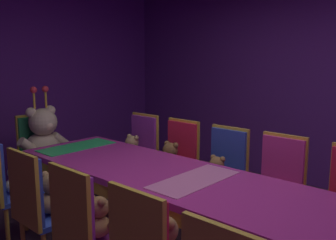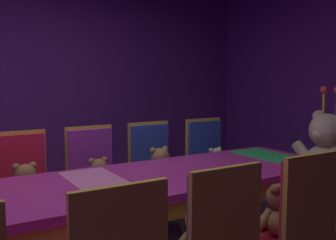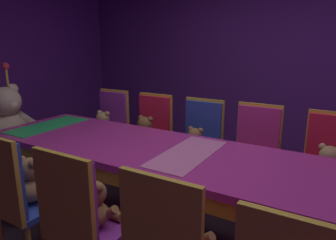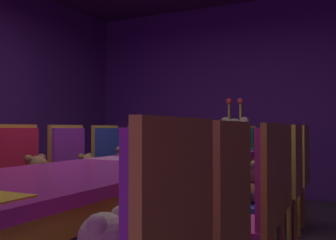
{
  "view_description": "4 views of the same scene",
  "coord_description": "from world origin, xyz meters",
  "px_view_note": "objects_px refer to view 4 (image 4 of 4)",
  "views": [
    {
      "loc": [
        -2.11,
        -1.65,
        1.66
      ],
      "look_at": [
        0.16,
        0.42,
        1.13
      ],
      "focal_mm": 39.9,
      "sensor_mm": 36.0,
      "label": 1
    },
    {
      "loc": [
        2.24,
        -0.87,
        1.39
      ],
      "look_at": [
        -0.08,
        0.54,
        1.1
      ],
      "focal_mm": 41.76,
      "sensor_mm": 36.0,
      "label": 2
    },
    {
      "loc": [
        -1.88,
        -0.95,
        1.52
      ],
      "look_at": [
        0.07,
        0.21,
        0.95
      ],
      "focal_mm": 32.77,
      "sensor_mm": 36.0,
      "label": 3
    },
    {
      "loc": [
        1.29,
        -2.29,
        0.96
      ],
      "look_at": [
        -0.15,
        0.67,
        1.03
      ],
      "focal_mm": 40.93,
      "sensor_mm": 36.0,
      "label": 4
    }
  ],
  "objects_px": {
    "teddy_left_2": "(37,181)",
    "chair_right_2": "(257,197)",
    "teddy_right_3": "(250,185)",
    "throne_chair": "(238,157)",
    "chair_right_1": "(214,223)",
    "teddy_right_5": "(281,167)",
    "chair_right_4": "(287,174)",
    "teddy_left_5": "(155,163)",
    "banquet_table": "(144,172)",
    "chair_left_3": "(73,171)",
    "chair_right_3": "(272,184)",
    "teddy_right_1": "(179,221)",
    "king_teddy_bear": "(234,147)",
    "chair_right_5": "(297,167)",
    "teddy_right_4": "(268,173)",
    "chair_left_5": "(144,160)",
    "chair_left_4": "(112,165)",
    "teddy_left_4": "(124,166)",
    "chair_left_2": "(22,180)",
    "teddy_left_3": "(87,174)"
  },
  "relations": [
    {
      "from": "teddy_left_2",
      "to": "chair_right_2",
      "type": "bearing_deg",
      "value": 1.41
    },
    {
      "from": "teddy_right_3",
      "to": "throne_chair",
      "type": "height_order",
      "value": "throne_chair"
    },
    {
      "from": "chair_right_1",
      "to": "teddy_right_5",
      "type": "bearing_deg",
      "value": -86.51
    },
    {
      "from": "chair_right_4",
      "to": "teddy_left_5",
      "type": "bearing_deg",
      "value": -22.04
    },
    {
      "from": "banquet_table",
      "to": "chair_left_3",
      "type": "xyz_separation_m",
      "value": [
        -0.83,
        0.26,
        -0.06
      ]
    },
    {
      "from": "banquet_table",
      "to": "teddy_right_5",
      "type": "relative_size",
      "value": 10.92
    },
    {
      "from": "chair_right_3",
      "to": "teddy_right_5",
      "type": "distance_m",
      "value": 1.18
    },
    {
      "from": "teddy_left_5",
      "to": "throne_chair",
      "type": "distance_m",
      "value": 1.11
    },
    {
      "from": "teddy_left_5",
      "to": "teddy_right_1",
      "type": "bearing_deg",
      "value": -60.17
    },
    {
      "from": "chair_right_3",
      "to": "king_teddy_bear",
      "type": "xyz_separation_m",
      "value": [
        -0.81,
        1.9,
        0.14
      ]
    },
    {
      "from": "teddy_left_5",
      "to": "teddy_right_1",
      "type": "distance_m",
      "value": 2.7
    },
    {
      "from": "teddy_left_2",
      "to": "chair_right_1",
      "type": "bearing_deg",
      "value": -21.28
    },
    {
      "from": "chair_right_5",
      "to": "throne_chair",
      "type": "relative_size",
      "value": 1.0
    },
    {
      "from": "teddy_right_5",
      "to": "throne_chair",
      "type": "relative_size",
      "value": 0.33
    },
    {
      "from": "teddy_left_5",
      "to": "chair_right_3",
      "type": "height_order",
      "value": "chair_right_3"
    },
    {
      "from": "chair_right_5",
      "to": "banquet_table",
      "type": "bearing_deg",
      "value": 60.57
    },
    {
      "from": "teddy_left_2",
      "to": "teddy_right_4",
      "type": "xyz_separation_m",
      "value": [
        1.33,
        1.17,
        0.0
      ]
    },
    {
      "from": "chair_right_3",
      "to": "teddy_left_5",
      "type": "bearing_deg",
      "value": -38.63
    },
    {
      "from": "teddy_right_4",
      "to": "banquet_table",
      "type": "bearing_deg",
      "value": 51.9
    },
    {
      "from": "chair_right_5",
      "to": "chair_right_1",
      "type": "bearing_deg",
      "value": 89.91
    },
    {
      "from": "chair_left_5",
      "to": "teddy_right_5",
      "type": "distance_m",
      "value": 1.49
    },
    {
      "from": "teddy_right_3",
      "to": "throne_chair",
      "type": "bearing_deg",
      "value": -72.16
    },
    {
      "from": "chair_left_4",
      "to": "teddy_left_4",
      "type": "height_order",
      "value": "chair_left_4"
    },
    {
      "from": "chair_right_1",
      "to": "teddy_right_4",
      "type": "distance_m",
      "value": 1.74
    },
    {
      "from": "banquet_table",
      "to": "throne_chair",
      "type": "distance_m",
      "value": 2.34
    },
    {
      "from": "chair_right_1",
      "to": "chair_right_2",
      "type": "distance_m",
      "value": 0.61
    },
    {
      "from": "chair_left_2",
      "to": "teddy_right_4",
      "type": "relative_size",
      "value": 2.9
    },
    {
      "from": "teddy_left_4",
      "to": "chair_right_2",
      "type": "height_order",
      "value": "chair_right_2"
    },
    {
      "from": "teddy_left_5",
      "to": "teddy_right_4",
      "type": "height_order",
      "value": "teddy_right_4"
    },
    {
      "from": "chair_left_2",
      "to": "chair_right_4",
      "type": "xyz_separation_m",
      "value": [
        1.62,
        1.17,
        0.0
      ]
    },
    {
      "from": "teddy_left_4",
      "to": "teddy_left_3",
      "type": "bearing_deg",
      "value": -89.68
    },
    {
      "from": "banquet_table",
      "to": "teddy_right_3",
      "type": "relative_size",
      "value": 12.03
    },
    {
      "from": "teddy_left_2",
      "to": "chair_right_2",
      "type": "relative_size",
      "value": 0.34
    },
    {
      "from": "teddy_left_3",
      "to": "chair_right_2",
      "type": "bearing_deg",
      "value": -19.44
    },
    {
      "from": "chair_right_3",
      "to": "chair_right_5",
      "type": "distance_m",
      "value": 1.17
    },
    {
      "from": "chair_left_5",
      "to": "chair_right_2",
      "type": "height_order",
      "value": "same"
    },
    {
      "from": "teddy_right_1",
      "to": "chair_left_5",
      "type": "bearing_deg",
      "value": -57.62
    },
    {
      "from": "teddy_left_3",
      "to": "chair_right_5",
      "type": "height_order",
      "value": "chair_right_5"
    },
    {
      "from": "chair_right_1",
      "to": "chair_right_4",
      "type": "bearing_deg",
      "value": -90.24
    },
    {
      "from": "chair_left_3",
      "to": "chair_right_3",
      "type": "xyz_separation_m",
      "value": [
        1.64,
        0.01,
        0.0
      ]
    },
    {
      "from": "banquet_table",
      "to": "chair_right_3",
      "type": "distance_m",
      "value": 0.85
    },
    {
      "from": "chair_left_3",
      "to": "chair_right_5",
      "type": "bearing_deg",
      "value": 35.64
    },
    {
      "from": "chair_left_2",
      "to": "chair_right_3",
      "type": "xyz_separation_m",
      "value": [
        1.62,
        0.58,
        0.0
      ]
    },
    {
      "from": "teddy_left_2",
      "to": "chair_right_3",
      "type": "bearing_deg",
      "value": 21.5
    },
    {
      "from": "teddy_left_2",
      "to": "teddy_right_3",
      "type": "relative_size",
      "value": 1.13
    },
    {
      "from": "chair_left_2",
      "to": "teddy_left_2",
      "type": "bearing_deg",
      "value": -0.0
    },
    {
      "from": "chair_right_5",
      "to": "king_teddy_bear",
      "type": "xyz_separation_m",
      "value": [
        -0.81,
        0.73,
        0.14
      ]
    },
    {
      "from": "teddy_left_3",
      "to": "throne_chair",
      "type": "xyz_separation_m",
      "value": [
        0.69,
        2.08,
        0.01
      ]
    },
    {
      "from": "banquet_table",
      "to": "teddy_left_3",
      "type": "xyz_separation_m",
      "value": [
        -0.69,
        0.26,
        -0.07
      ]
    },
    {
      "from": "teddy_left_4",
      "to": "king_teddy_bear",
      "type": "relative_size",
      "value": 0.4
    }
  ]
}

